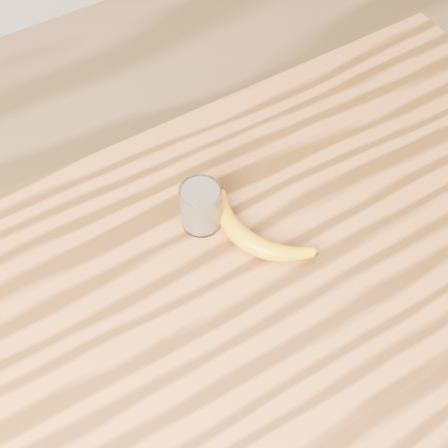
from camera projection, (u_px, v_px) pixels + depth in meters
room at (350, 49)px, 0.65m from camera, size 4.04×4.04×2.70m
table at (296, 302)px, 1.13m from camera, size 1.20×0.80×0.90m
smoothie_glass at (201, 206)px, 1.04m from camera, size 0.07×0.07×0.09m
banana at (247, 241)px, 1.03m from camera, size 0.20×0.30×0.04m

